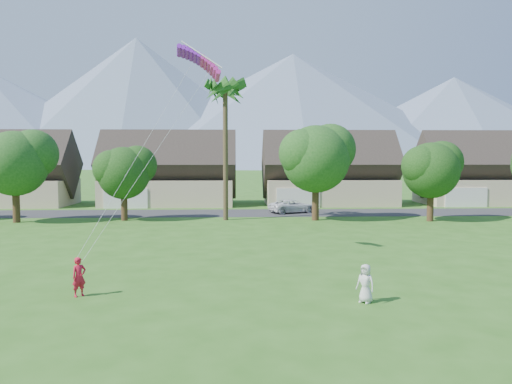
{
  "coord_description": "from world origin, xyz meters",
  "views": [
    {
      "loc": [
        -1.0,
        -15.98,
        5.62
      ],
      "look_at": [
        0.0,
        10.0,
        3.8
      ],
      "focal_mm": 35.0,
      "sensor_mm": 36.0,
      "label": 1
    }
  ],
  "objects_px": {
    "parafoil_kite": "(201,60)",
    "parked_car": "(292,206)",
    "watcher": "(365,283)",
    "kite_flyer": "(79,277)"
  },
  "relations": [
    {
      "from": "parafoil_kite",
      "to": "parked_car",
      "type": "bearing_deg",
      "value": 76.63
    },
    {
      "from": "watcher",
      "to": "parked_car",
      "type": "distance_m",
      "value": 31.22
    },
    {
      "from": "parked_car",
      "to": "parafoil_kite",
      "type": "distance_m",
      "value": 25.87
    },
    {
      "from": "parked_car",
      "to": "watcher",
      "type": "bearing_deg",
      "value": 155.66
    },
    {
      "from": "watcher",
      "to": "parafoil_kite",
      "type": "bearing_deg",
      "value": 170.93
    },
    {
      "from": "watcher",
      "to": "parked_car",
      "type": "xyz_separation_m",
      "value": [
        0.66,
        31.21,
        -0.08
      ]
    },
    {
      "from": "watcher",
      "to": "parafoil_kite",
      "type": "relative_size",
      "value": 0.54
    },
    {
      "from": "kite_flyer",
      "to": "parked_car",
      "type": "bearing_deg",
      "value": 24.28
    },
    {
      "from": "parked_car",
      "to": "parafoil_kite",
      "type": "height_order",
      "value": "parafoil_kite"
    },
    {
      "from": "parked_car",
      "to": "parafoil_kite",
      "type": "bearing_deg",
      "value": 138.38
    }
  ]
}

